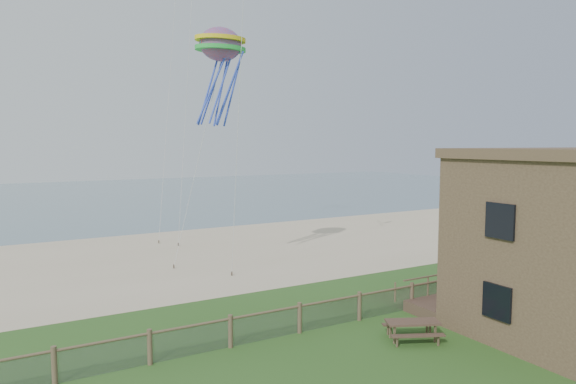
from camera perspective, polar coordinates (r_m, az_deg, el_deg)
name	(u,v)px	position (r m, az deg, el deg)	size (l,w,h in m)	color
sand_beach	(177,257)	(35.52, -12.21, -7.05)	(72.00, 20.00, 0.02)	#C0AC8A
ocean	(82,198)	(78.19, -21.95, -0.57)	(160.00, 68.00, 0.02)	slate
chainlink_fence	(300,320)	(21.19, 1.29, -13.99)	(36.20, 0.20, 1.25)	brown
motel_deck	(528,288)	(29.27, 25.13, -9.64)	(15.00, 2.00, 0.50)	brown
picnic_table	(413,329)	(21.07, 13.68, -14.61)	(2.04, 1.54, 0.86)	brown
octopus_kite	(221,73)	(29.55, -7.46, 13.00)	(2.94, 2.07, 6.05)	red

